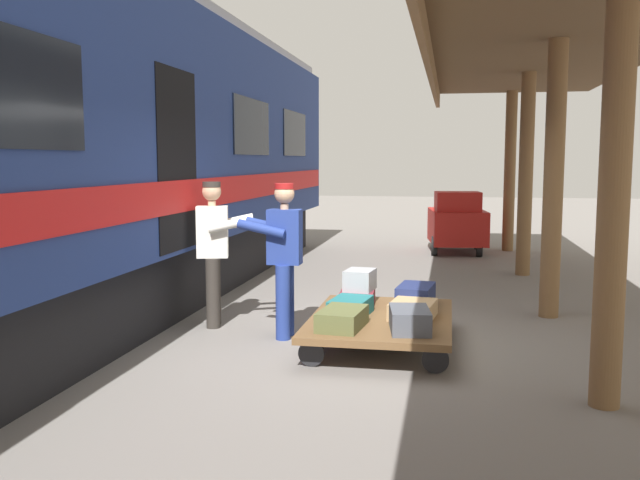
% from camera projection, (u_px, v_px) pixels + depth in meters
% --- Properties ---
extents(ground_plane, '(60.00, 60.00, 0.00)m').
position_uv_depth(ground_plane, '(376.00, 342.00, 7.49)').
color(ground_plane, slate).
extents(platform_canopy, '(3.20, 16.97, 3.56)m').
position_uv_depth(platform_canopy, '(577.00, 24.00, 6.76)').
color(platform_canopy, brown).
rests_on(platform_canopy, ground_plane).
extents(train_car, '(3.02, 16.83, 4.00)m').
position_uv_depth(train_car, '(54.00, 151.00, 7.93)').
color(train_car, navy).
rests_on(train_car, ground_plane).
extents(luggage_cart, '(1.46, 2.09, 0.32)m').
position_uv_depth(luggage_cart, '(381.00, 320.00, 7.29)').
color(luggage_cart, brown).
rests_on(luggage_cart, ground_plane).
extents(suitcase_slate_roller, '(0.44, 0.62, 0.22)m').
position_uv_depth(suitcase_slate_roller, '(410.00, 320.00, 6.65)').
color(suitcase_slate_roller, '#4C515B').
rests_on(suitcase_slate_roller, luggage_cart).
extents(suitcase_teal_softside, '(0.44, 0.60, 0.18)m').
position_uv_depth(suitcase_teal_softside, '(351.00, 307.00, 7.34)').
color(suitcase_teal_softside, '#1E666B').
rests_on(suitcase_teal_softside, luggage_cart).
extents(suitcase_burgundy_valise, '(0.40, 0.53, 0.16)m').
position_uv_depth(suitcase_burgundy_valise, '(358.00, 297.00, 7.90)').
color(suitcase_burgundy_valise, maroon).
rests_on(suitcase_burgundy_valise, luggage_cart).
extents(suitcase_olive_duffel, '(0.46, 0.67, 0.19)m').
position_uv_depth(suitcase_olive_duffel, '(342.00, 318.00, 6.78)').
color(suitcase_olive_duffel, brown).
rests_on(suitcase_olive_duffel, luggage_cart).
extents(suitcase_navy_fabric, '(0.43, 0.64, 0.24)m').
position_uv_depth(suitcase_navy_fabric, '(416.00, 296.00, 7.77)').
color(suitcase_navy_fabric, navy).
rests_on(suitcase_navy_fabric, luggage_cart).
extents(suitcase_tan_vintage, '(0.51, 0.59, 0.17)m').
position_uv_depth(suitcase_tan_vintage, '(413.00, 310.00, 7.22)').
color(suitcase_tan_vintage, tan).
rests_on(suitcase_tan_vintage, luggage_cart).
extents(suitcase_gray_aluminum, '(0.35, 0.43, 0.23)m').
position_uv_depth(suitcase_gray_aluminum, '(360.00, 280.00, 7.86)').
color(suitcase_gray_aluminum, '#9EA0A5').
rests_on(suitcase_gray_aluminum, suitcase_burgundy_valise).
extents(porter_in_overalls, '(0.67, 0.42, 1.70)m').
position_uv_depth(porter_in_overalls, '(283.00, 254.00, 7.60)').
color(porter_in_overalls, navy).
rests_on(porter_in_overalls, ground_plane).
extents(porter_by_door, '(0.73, 0.55, 1.70)m').
position_uv_depth(porter_by_door, '(214.00, 248.00, 8.12)').
color(porter_by_door, '#332D28').
rests_on(porter_by_door, ground_plane).
extents(baggage_tug, '(1.29, 1.81, 1.30)m').
position_uv_depth(baggage_tug, '(457.00, 223.00, 14.63)').
color(baggage_tug, '#B21E19').
rests_on(baggage_tug, ground_plane).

